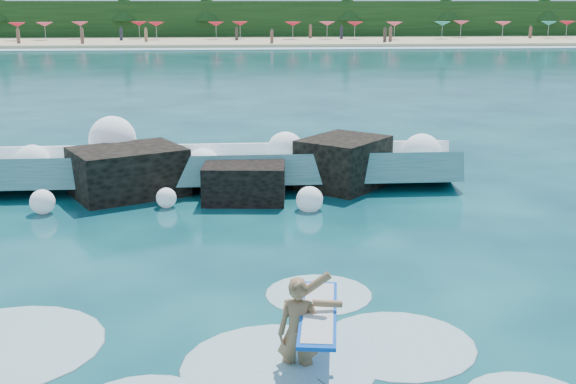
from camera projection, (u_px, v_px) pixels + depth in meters
name	position (u px, v px, depth m)	size (l,w,h in m)	color
ground	(212.00, 289.00, 12.63)	(200.00, 200.00, 0.00)	#072938
beach	(226.00, 42.00, 87.76)	(140.00, 20.00, 0.40)	tan
wet_band	(226.00, 49.00, 77.20)	(140.00, 5.00, 0.08)	silver
treeline	(226.00, 20.00, 96.81)	(140.00, 4.00, 5.00)	black
breaking_wave	(163.00, 169.00, 19.61)	(15.94, 2.58, 1.37)	teal
rock_cluster	(230.00, 174.00, 18.88)	(8.77, 3.51, 1.57)	black
surfer_with_board	(303.00, 329.00, 9.77)	(1.00, 2.80, 1.56)	olive
wave_spray	(148.00, 155.00, 19.43)	(15.49, 4.17, 1.93)	white
surf_foam	(216.00, 355.00, 10.28)	(9.33, 5.52, 0.14)	silver
beach_umbrellas	(226.00, 24.00, 89.22)	(111.19, 6.67, 0.50)	#D63F64
beachgoers	(207.00, 36.00, 83.90)	(95.41, 13.81, 1.88)	#3F332D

